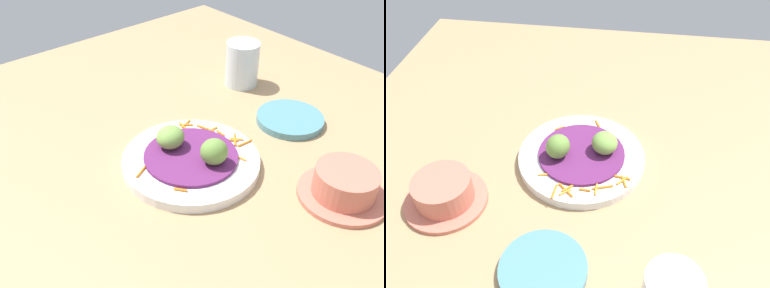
% 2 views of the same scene
% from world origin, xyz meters
% --- Properties ---
extents(table_surface, '(1.10, 1.10, 0.02)m').
position_xyz_m(table_surface, '(0.00, 0.00, 0.01)').
color(table_surface, tan).
rests_on(table_surface, ground).
extents(main_plate, '(0.23, 0.23, 0.02)m').
position_xyz_m(main_plate, '(-0.05, 0.01, 0.03)').
color(main_plate, white).
rests_on(main_plate, table_surface).
extents(cabbage_bed, '(0.16, 0.16, 0.01)m').
position_xyz_m(cabbage_bed, '(-0.05, 0.01, 0.04)').
color(cabbage_bed, '#60235B').
rests_on(cabbage_bed, main_plate).
extents(carrot_garnish, '(0.16, 0.21, 0.00)m').
position_xyz_m(carrot_garnish, '(-0.03, -0.04, 0.04)').
color(carrot_garnish, orange).
rests_on(carrot_garnish, main_plate).
extents(guac_scoop_left, '(0.06, 0.06, 0.04)m').
position_xyz_m(guac_scoop_left, '(-0.01, 0.03, 0.06)').
color(guac_scoop_left, '#759E47').
rests_on(guac_scoop_left, cabbage_bed).
extents(guac_scoop_center, '(0.06, 0.06, 0.04)m').
position_xyz_m(guac_scoop_center, '(-0.09, 0.00, 0.07)').
color(guac_scoop_center, olive).
rests_on(guac_scoop_center, cabbage_bed).
extents(side_plate_small, '(0.13, 0.13, 0.01)m').
position_xyz_m(side_plate_small, '(-0.07, -0.22, 0.03)').
color(side_plate_small, teal).
rests_on(side_plate_small, table_surface).
extents(terracotta_bowl, '(0.14, 0.14, 0.05)m').
position_xyz_m(terracotta_bowl, '(-0.26, -0.11, 0.04)').
color(terracotta_bowl, '#C66B56').
rests_on(terracotta_bowl, table_surface).
extents(water_glass, '(0.07, 0.07, 0.10)m').
position_xyz_m(water_glass, '(0.10, -0.26, 0.07)').
color(water_glass, silver).
rests_on(water_glass, table_surface).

